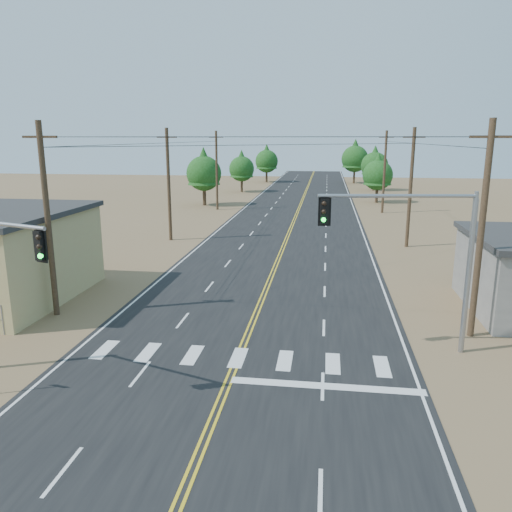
# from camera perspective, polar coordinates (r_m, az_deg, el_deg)

# --- Properties ---
(ground) EXTENTS (220.00, 220.00, 0.00)m
(ground) POSITION_cam_1_polar(r_m,az_deg,el_deg) (15.03, -7.88, -24.37)
(ground) COLOR olive
(ground) RESTS_ON ground
(road) EXTENTS (15.00, 200.00, 0.02)m
(road) POSITION_cam_1_polar(r_m,az_deg,el_deg) (42.52, 3.09, 0.94)
(road) COLOR black
(road) RESTS_ON ground
(utility_pole_left_near) EXTENTS (1.80, 0.30, 10.00)m
(utility_pole_left_near) POSITION_cam_1_polar(r_m,az_deg,el_deg) (27.54, -22.70, 3.90)
(utility_pole_left_near) COLOR #4C3826
(utility_pole_left_near) RESTS_ON ground
(utility_pole_left_mid) EXTENTS (1.80, 0.30, 10.00)m
(utility_pole_left_mid) POSITION_cam_1_polar(r_m,az_deg,el_deg) (45.76, -9.95, 8.12)
(utility_pole_left_mid) COLOR #4C3826
(utility_pole_left_mid) RESTS_ON ground
(utility_pole_left_far) EXTENTS (1.80, 0.30, 10.00)m
(utility_pole_left_far) POSITION_cam_1_polar(r_m,az_deg,el_deg) (65.03, -4.52, 9.79)
(utility_pole_left_far) COLOR #4C3826
(utility_pole_left_far) RESTS_ON ground
(utility_pole_right_near) EXTENTS (1.80, 0.30, 10.00)m
(utility_pole_right_near) POSITION_cam_1_polar(r_m,az_deg,el_deg) (24.74, 24.35, 2.77)
(utility_pole_right_near) COLOR #4C3826
(utility_pole_right_near) RESTS_ON ground
(utility_pole_right_mid) EXTENTS (1.80, 0.30, 10.00)m
(utility_pole_right_mid) POSITION_cam_1_polar(r_m,az_deg,el_deg) (44.12, 17.25, 7.53)
(utility_pole_right_mid) COLOR #4C3826
(utility_pole_right_mid) RESTS_ON ground
(utility_pole_right_far) EXTENTS (1.80, 0.30, 10.00)m
(utility_pole_right_far) POSITION_cam_1_polar(r_m,az_deg,el_deg) (63.89, 14.47, 9.35)
(utility_pole_right_far) COLOR #4C3826
(utility_pole_right_far) RESTS_ON ground
(signal_mast_right) EXTENTS (6.54, 1.18, 7.04)m
(signal_mast_right) POSITION_cam_1_polar(r_m,az_deg,el_deg) (21.97, 18.76, 1.24)
(signal_mast_right) COLOR gray
(signal_mast_right) RESTS_ON ground
(tree_left_near) EXTENTS (4.76, 4.76, 7.94)m
(tree_left_near) POSITION_cam_1_polar(r_m,az_deg,el_deg) (69.45, -5.99, 9.76)
(tree_left_near) COLOR #3F2D1E
(tree_left_near) RESTS_ON ground
(tree_left_mid) EXTENTS (4.28, 4.28, 7.14)m
(tree_left_mid) POSITION_cam_1_polar(r_m,az_deg,el_deg) (86.49, -1.66, 10.21)
(tree_left_mid) COLOR #3F2D1E
(tree_left_mid) RESTS_ON ground
(tree_left_far) EXTENTS (4.71, 4.71, 7.86)m
(tree_left_far) POSITION_cam_1_polar(r_m,az_deg,el_deg) (105.78, 1.23, 11.04)
(tree_left_far) COLOR #3F2D1E
(tree_left_far) RESTS_ON ground
(tree_right_near) EXTENTS (4.27, 4.27, 7.12)m
(tree_right_near) POSITION_cam_1_polar(r_m,az_deg,el_deg) (74.13, 13.76, 9.30)
(tree_right_near) COLOR #3F2D1E
(tree_right_near) RESTS_ON ground
(tree_right_mid) EXTENTS (4.73, 4.73, 7.88)m
(tree_right_mid) POSITION_cam_1_polar(r_m,az_deg,el_deg) (91.40, 13.41, 10.32)
(tree_right_mid) COLOR #3F2D1E
(tree_right_mid) RESTS_ON ground
(tree_right_far) EXTENTS (5.36, 5.36, 8.94)m
(tree_right_far) POSITION_cam_1_polar(r_m,az_deg,el_deg) (105.12, 11.25, 11.13)
(tree_right_far) COLOR #3F2D1E
(tree_right_far) RESTS_ON ground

